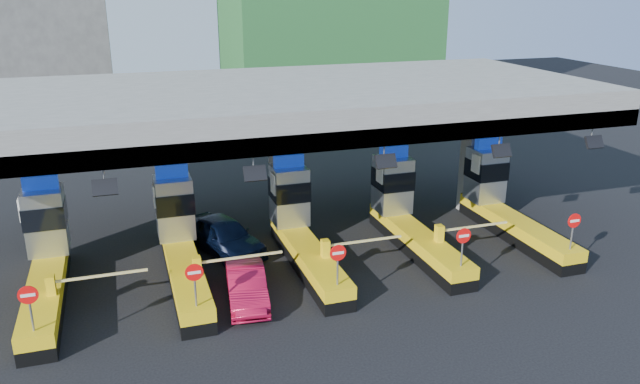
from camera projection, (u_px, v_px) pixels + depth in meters
name	position (u px, v px, depth m)	size (l,w,h in m)	color
ground	(301.00, 259.00, 26.74)	(120.00, 120.00, 0.00)	black
toll_canopy	(281.00, 105.00, 27.36)	(28.00, 12.09, 7.00)	slate
toll_lane_far_left	(46.00, 256.00, 23.60)	(4.43, 8.00, 4.16)	black
toll_lane_left	(180.00, 240.00, 25.07)	(4.43, 8.00, 4.16)	black
toll_lane_center	(299.00, 226.00, 26.54)	(4.43, 8.00, 4.16)	black
toll_lane_right	(406.00, 213.00, 28.02)	(4.43, 8.00, 4.16)	black
toll_lane_far_right	(502.00, 202.00, 29.49)	(4.43, 8.00, 4.16)	black
bg_building_concrete	(18.00, 10.00, 52.16)	(14.00, 10.00, 18.00)	#4C4C49
van	(224.00, 235.00, 27.11)	(1.88, 4.67, 1.59)	black
red_car	(246.00, 285.00, 22.96)	(1.37, 3.94, 1.30)	#A90D2D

